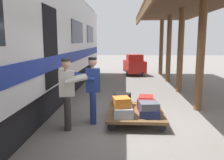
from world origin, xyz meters
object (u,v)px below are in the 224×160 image
at_px(luggage_cart, 135,112).
at_px(suitcase_gray_aluminum, 123,111).
at_px(suitcase_red_plastic, 146,101).
at_px(suitcase_slate_roller, 149,106).
at_px(porter_by_door, 68,92).
at_px(porter_in_overalls, 92,88).
at_px(suitcase_navy_fabric, 150,113).
at_px(suitcase_burgundy_valise, 123,107).
at_px(suitcase_maroon_trunk, 148,106).
at_px(suitcase_teal_softside, 123,102).
at_px(suitcase_black_hardshell, 123,96).
at_px(baggage_tug, 134,65).
at_px(suitcase_orange_carryall, 121,102).

distance_m(luggage_cart, suitcase_gray_aluminum, 0.63).
bearing_deg(suitcase_red_plastic, suitcase_slate_roller, 88.82).
bearing_deg(porter_by_door, suitcase_gray_aluminum, -173.13).
xyz_separation_m(luggage_cart, porter_in_overalls, (1.12, 0.19, 0.68)).
distance_m(luggage_cart, suitcase_red_plastic, 0.63).
xyz_separation_m(suitcase_navy_fabric, porter_by_door, (1.96, 0.16, 0.54)).
xyz_separation_m(luggage_cart, suitcase_burgundy_valise, (0.33, -0.00, 0.13)).
bearing_deg(suitcase_maroon_trunk, luggage_cart, 0.00).
distance_m(suitcase_slate_roller, porter_in_overalls, 1.51).
height_order(suitcase_maroon_trunk, porter_by_door, porter_by_door).
distance_m(suitcase_maroon_trunk, suitcase_teal_softside, 0.83).
distance_m(suitcase_gray_aluminum, suitcase_slate_roller, 0.65).
xyz_separation_m(suitcase_maroon_trunk, porter_by_door, (1.96, 0.67, 0.51)).
bearing_deg(suitcase_gray_aluminum, suitcase_slate_roller, 176.91).
bearing_deg(suitcase_red_plastic, suitcase_black_hardshell, 2.53).
height_order(suitcase_black_hardshell, porter_by_door, porter_by_door).
bearing_deg(porter_in_overalls, suitcase_navy_fabric, 167.38).
bearing_deg(suitcase_teal_softside, suitcase_slate_roller, 120.70).
bearing_deg(luggage_cart, suitcase_gray_aluminum, 57.60).
xyz_separation_m(suitcase_red_plastic, baggage_tug, (0.04, -7.97, 0.20)).
bearing_deg(porter_in_overalls, luggage_cart, -170.38).
bearing_deg(suitcase_burgundy_valise, suitcase_orange_carryall, 86.32).
xyz_separation_m(suitcase_navy_fabric, suitcase_gray_aluminum, (0.65, 0.00, 0.02)).
height_order(porter_by_door, baggage_tug, porter_by_door).
relative_size(porter_in_overalls, porter_by_door, 1.00).
height_order(suitcase_slate_roller, porter_by_door, porter_by_door).
bearing_deg(baggage_tug, suitcase_burgundy_valise, 85.87).
bearing_deg(suitcase_navy_fabric, luggage_cart, -57.60).
bearing_deg(suitcase_orange_carryall, luggage_cart, -124.56).
bearing_deg(porter_in_overalls, suitcase_slate_roller, 165.90).
xyz_separation_m(suitcase_maroon_trunk, suitcase_orange_carryall, (0.68, 0.52, 0.23)).
bearing_deg(suitcase_gray_aluminum, suitcase_red_plastic, -122.40).
bearing_deg(suitcase_burgundy_valise, suitcase_teal_softside, -90.00).
height_order(suitcase_navy_fabric, suitcase_burgundy_valise, suitcase_navy_fabric).
bearing_deg(suitcase_black_hardshell, porter_in_overalls, 41.03).
distance_m(suitcase_maroon_trunk, porter_in_overalls, 1.54).
height_order(suitcase_teal_softside, suitcase_slate_roller, suitcase_slate_roller).
distance_m(suitcase_burgundy_valise, suitcase_orange_carryall, 0.59).
relative_size(luggage_cart, suitcase_slate_roller, 4.25).
distance_m(luggage_cart, suitcase_teal_softside, 0.62).
height_order(suitcase_navy_fabric, suitcase_maroon_trunk, suitcase_maroon_trunk).
bearing_deg(baggage_tug, suitcase_red_plastic, 90.26).
height_order(suitcase_red_plastic, suitcase_black_hardshell, suitcase_black_hardshell).
height_order(suitcase_burgundy_valise, baggage_tug, baggage_tug).
relative_size(suitcase_black_hardshell, porter_by_door, 0.24).
relative_size(suitcase_navy_fabric, suitcase_slate_roller, 1.10).
xyz_separation_m(suitcase_red_plastic, suitcase_orange_carryall, (0.68, 1.03, 0.22)).
height_order(suitcase_red_plastic, suitcase_burgundy_valise, suitcase_red_plastic).
distance_m(luggage_cart, suitcase_maroon_trunk, 0.37).
height_order(suitcase_navy_fabric, suitcase_teal_softside, suitcase_navy_fabric).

